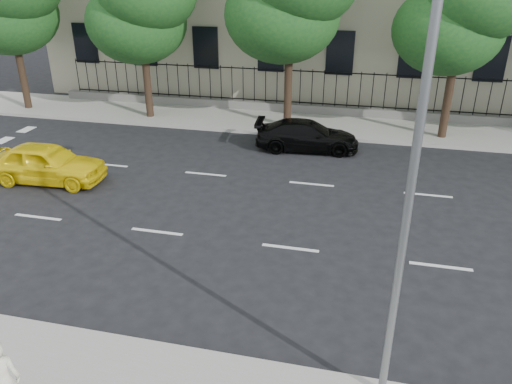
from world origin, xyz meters
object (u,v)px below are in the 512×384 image
street_light (417,119)px  woman_near (2,382)px  black_sedan (307,135)px  yellow_taxi (46,163)px

street_light → woman_near: bearing=-157.2°
street_light → black_sedan: (-3.19, 12.31, -4.52)m
yellow_taxi → woman_near: size_ratio=2.49×
yellow_taxi → street_light: bearing=-123.3°
street_light → yellow_taxi: bearing=150.0°
street_light → black_sedan: size_ratio=1.87×
street_light → woman_near: size_ratio=4.79×
street_light → woman_near: (-6.18, -2.59, -4.16)m
woman_near → black_sedan: bearing=-138.2°
yellow_taxi → black_sedan: (8.62, 5.48, -0.09)m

